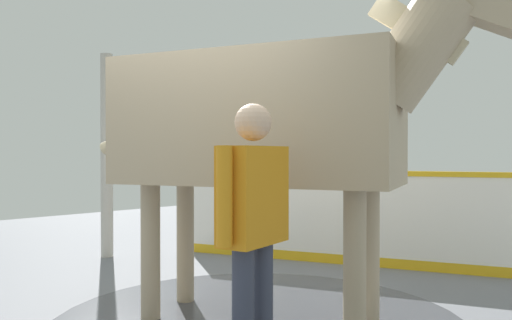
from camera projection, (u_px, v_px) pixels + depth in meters
barrier_wall at (333, 220)px, 6.44m from camera, size 1.71×3.75×1.16m
roof_post_far at (107, 156)px, 6.83m from camera, size 0.16×0.16×2.69m
horse at (271, 120)px, 4.15m from camera, size 1.85×3.35×2.72m
handler at (253, 222)px, 3.08m from camera, size 0.65×0.33×1.67m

